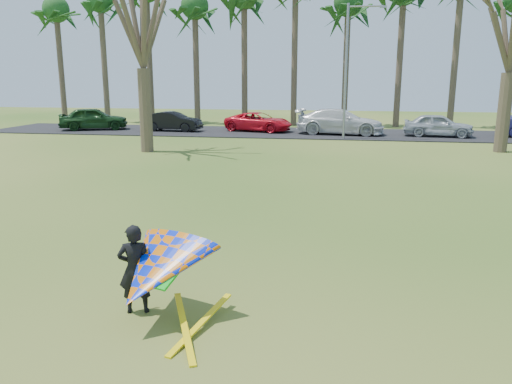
% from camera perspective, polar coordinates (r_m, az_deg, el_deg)
% --- Properties ---
extents(ground, '(100.00, 100.00, 0.00)m').
position_cam_1_polar(ground, '(10.27, -1.94, -8.48)').
color(ground, '#1B4C10').
rests_on(ground, ground).
extents(parking_strip, '(46.00, 7.00, 0.06)m').
position_cam_1_polar(parking_strip, '(34.61, 6.61, 6.70)').
color(parking_strip, black).
rests_on(parking_strip, ground).
extents(palm_0, '(4.84, 4.84, 10.84)m').
position_cam_1_polar(palm_0, '(47.25, -21.88, 18.65)').
color(palm_0, '#4C3D2D').
rests_on(palm_0, ground).
extents(palm_1, '(4.84, 4.84, 11.54)m').
position_cam_1_polar(palm_1, '(45.44, -17.38, 20.11)').
color(palm_1, brown).
rests_on(palm_1, ground).
extents(palm_3, '(4.84, 4.84, 10.84)m').
position_cam_1_polar(palm_3, '(42.44, -7.01, 20.19)').
color(palm_3, '#4A392C').
rests_on(palm_3, ground).
extents(palm_6, '(4.84, 4.84, 10.84)m').
position_cam_1_polar(palm_6, '(40.71, 10.51, 20.39)').
color(palm_6, '#4E3F2F').
rests_on(palm_6, ground).
extents(bare_tree_left, '(6.60, 6.60, 9.70)m').
position_cam_1_polar(bare_tree_left, '(26.51, -13.06, 19.50)').
color(bare_tree_left, '#48372B').
rests_on(bare_tree_left, ground).
extents(streetlight, '(2.28, 0.18, 8.00)m').
position_cam_1_polar(streetlight, '(31.36, 10.55, 14.05)').
color(streetlight, gray).
rests_on(streetlight, ground).
extents(car_0, '(5.10, 3.56, 1.61)m').
position_cam_1_polar(car_0, '(38.23, -18.06, 8.00)').
color(car_0, '#163917').
rests_on(car_0, parking_strip).
extents(car_1, '(4.18, 1.69, 1.35)m').
position_cam_1_polar(car_1, '(35.96, -9.49, 7.97)').
color(car_1, black).
rests_on(car_1, parking_strip).
extents(car_2, '(5.14, 3.37, 1.31)m').
position_cam_1_polar(car_2, '(35.33, 0.31, 8.03)').
color(car_2, red).
rests_on(car_2, parking_strip).
extents(car_3, '(5.96, 2.93, 1.67)m').
position_cam_1_polar(car_3, '(33.89, 9.58, 7.94)').
color(car_3, silver).
rests_on(car_3, parking_strip).
extents(car_4, '(4.45, 2.24, 1.45)m').
position_cam_1_polar(car_4, '(34.16, 20.10, 7.20)').
color(car_4, '#A3AAB1').
rests_on(car_4, parking_strip).
extents(kite_flyer, '(2.13, 2.39, 2.02)m').
position_cam_1_polar(kite_flyer, '(7.96, -11.57, -8.77)').
color(kite_flyer, black).
rests_on(kite_flyer, ground).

